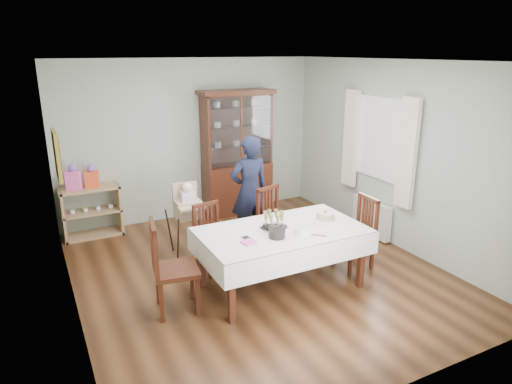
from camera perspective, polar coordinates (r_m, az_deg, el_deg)
floor at (r=6.16m, az=0.23°, el=-9.91°), size 5.00×5.00×0.00m
room_shell at (r=6.05m, az=-2.07°, el=6.72°), size 5.00×5.00×5.00m
dining_table at (r=5.65m, az=3.21°, el=-8.24°), size 2.00×1.15×0.76m
china_cabinet at (r=8.01m, az=-2.39°, el=5.12°), size 1.30×0.48×2.18m
sideboard at (r=7.58m, az=-19.83°, el=-2.33°), size 0.90×0.38×0.80m
picture_frame at (r=5.79m, az=-23.65°, el=4.22°), size 0.04×0.48×0.58m
window at (r=7.11m, az=15.30°, el=6.46°), size 0.04×1.02×1.22m
curtain_left at (r=6.66m, az=18.40°, el=4.58°), size 0.07×0.30×1.55m
curtain_right at (r=7.56m, az=11.77°, el=6.55°), size 0.07×0.30×1.55m
radiator at (r=7.40m, az=14.19°, el=-3.10°), size 0.10×0.80×0.55m
chair_far_left at (r=6.11m, az=-5.37°, el=-7.41°), size 0.47×0.47×0.90m
chair_far_right at (r=6.56m, az=2.53°, el=-5.37°), size 0.54×0.54×0.97m
chair_end_left at (r=5.27m, az=-10.10°, el=-11.29°), size 0.55×0.55×1.07m
chair_end_right at (r=6.35m, az=12.25°, el=-6.60°), size 0.45×0.45×0.96m
woman at (r=6.72m, az=-0.84°, el=0.11°), size 0.61×0.41×1.65m
high_chair at (r=6.57m, az=-8.39°, el=-4.28°), size 0.49×0.49×1.07m
champagne_tray at (r=5.50m, az=2.21°, el=-3.94°), size 0.35×0.35×0.21m
birthday_cake at (r=5.84m, az=8.68°, el=-2.99°), size 0.26×0.26×0.18m
plate_stack_dark at (r=5.25m, az=2.64°, el=-5.22°), size 0.24×0.24×0.09m
plate_stack_white at (r=5.35m, az=5.86°, el=-4.88°), size 0.27×0.27×0.09m
napkin_stack at (r=5.11m, az=-0.91°, el=-6.31°), size 0.17×0.17×0.02m
cutlery at (r=5.21m, az=-1.45°, el=-5.89°), size 0.12×0.16×0.01m
cake_knife at (r=5.36m, az=7.31°, el=-5.34°), size 0.23×0.22×0.01m
gift_bag_pink at (r=7.38m, az=-21.87°, el=1.60°), size 0.25×0.20×0.40m
gift_bag_orange at (r=7.41m, az=-19.84°, el=1.77°), size 0.22×0.18×0.36m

